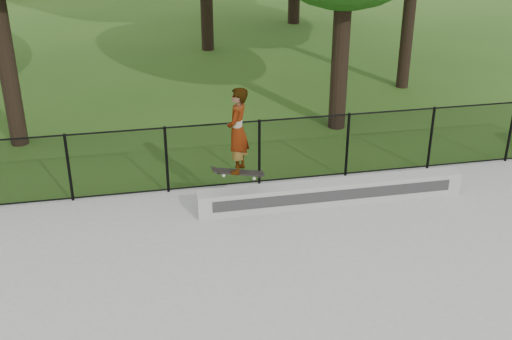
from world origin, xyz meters
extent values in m
cube|color=#B2B1AD|center=(1.28, 4.70, 0.30)|extent=(5.60, 0.40, 0.48)
cube|color=black|center=(-0.71, 4.56, 1.02)|extent=(0.83, 0.23, 0.17)
imported|color=#ADCBE4|center=(-0.71, 4.56, 1.88)|extent=(0.63, 0.73, 1.69)
cylinder|color=black|center=(-4.00, 5.90, 0.81)|extent=(0.06, 0.06, 1.50)
cylinder|color=black|center=(-2.00, 5.90, 0.81)|extent=(0.06, 0.06, 1.50)
cylinder|color=black|center=(0.00, 5.90, 0.81)|extent=(0.06, 0.06, 1.50)
cylinder|color=black|center=(2.00, 5.90, 0.81)|extent=(0.06, 0.06, 1.50)
cylinder|color=black|center=(4.00, 5.90, 0.81)|extent=(0.06, 0.06, 1.50)
cylinder|color=black|center=(6.00, 5.90, 0.81)|extent=(0.06, 0.06, 1.50)
cylinder|color=black|center=(0.00, 5.90, 1.53)|extent=(16.00, 0.04, 0.04)
cylinder|color=black|center=(0.00, 5.90, 0.11)|extent=(16.00, 0.04, 0.04)
cube|color=black|center=(0.00, 5.90, 0.81)|extent=(16.00, 0.01, 1.50)
cylinder|color=black|center=(-5.50, 9.50, 2.54)|extent=(0.44, 0.44, 5.07)
cylinder|color=black|center=(2.80, 9.00, 2.17)|extent=(0.44, 0.44, 4.34)
camera|label=1|loc=(-2.64, -6.56, 6.33)|focal=45.00mm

